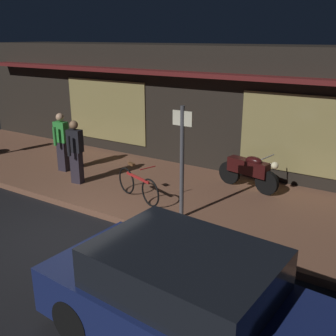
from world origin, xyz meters
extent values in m
plane|color=black|center=(0.00, 0.00, 0.00)|extent=(60.00, 60.00, 0.00)
cube|color=brown|center=(0.00, 3.00, 0.07)|extent=(18.00, 4.00, 0.15)
cube|color=black|center=(0.00, 6.40, 1.80)|extent=(18.00, 2.80, 3.60)
cube|color=olive|center=(-3.20, 4.98, 1.50)|extent=(3.20, 0.04, 2.00)
cube|color=olive|center=(3.20, 4.98, 1.50)|extent=(3.20, 0.04, 2.00)
cube|color=#591919|center=(0.00, 4.75, 2.85)|extent=(16.20, 0.50, 0.12)
cylinder|color=black|center=(1.63, 4.21, 0.45)|extent=(0.61, 0.24, 0.60)
cylinder|color=black|center=(2.71, 4.00, 0.45)|extent=(0.61, 0.24, 0.60)
cube|color=black|center=(2.17, 4.11, 0.73)|extent=(1.13, 0.49, 0.36)
ellipsoid|color=black|center=(2.32, 4.08, 0.93)|extent=(0.48, 0.32, 0.20)
sphere|color=#F9EDB7|center=(2.88, 3.96, 0.93)|extent=(0.18, 0.18, 0.18)
cylinder|color=gray|center=(2.68, 4.00, 1.10)|extent=(0.14, 0.55, 0.03)
torus|color=black|center=(-0.22, 2.22, 0.48)|extent=(0.63, 0.26, 0.66)
torus|color=black|center=(0.72, 1.88, 0.48)|extent=(0.63, 0.26, 0.66)
cube|color=#A51E1E|center=(0.25, 2.05, 0.70)|extent=(0.86, 0.34, 0.06)
cube|color=brown|center=(0.01, 2.14, 0.97)|extent=(0.22, 0.14, 0.06)
cylinder|color=#A51E1E|center=(0.65, 1.91, 1.05)|extent=(0.16, 0.40, 0.02)
cube|color=#28232D|center=(-2.83, 2.64, 0.57)|extent=(0.29, 0.22, 0.85)
cube|color=#2D8C38|center=(-2.83, 2.64, 1.29)|extent=(0.40, 0.25, 0.58)
sphere|color=tan|center=(-2.83, 2.64, 1.71)|extent=(0.22, 0.22, 0.22)
cylinder|color=#2D8C38|center=(-2.81, 2.38, 1.22)|extent=(0.10, 0.10, 0.52)
cylinder|color=#2D8C38|center=(-2.85, 2.90, 1.22)|extent=(0.10, 0.10, 0.52)
cube|color=#28232D|center=(-1.78, 2.11, 0.57)|extent=(0.30, 0.24, 0.85)
cube|color=black|center=(-1.78, 2.11, 1.29)|extent=(0.41, 0.27, 0.58)
sphere|color=#8C6647|center=(-1.78, 2.11, 1.71)|extent=(0.22, 0.22, 0.22)
cylinder|color=black|center=(-1.74, 1.86, 1.22)|extent=(0.10, 0.10, 0.52)
cylinder|color=black|center=(-1.81, 2.37, 1.22)|extent=(0.10, 0.10, 0.52)
cylinder|color=#47474C|center=(1.61, 1.77, 1.35)|extent=(0.09, 0.09, 2.40)
cube|color=beige|center=(1.61, 1.77, 2.30)|extent=(0.44, 0.03, 0.30)
cylinder|color=black|center=(2.30, -0.42, 0.32)|extent=(0.65, 0.27, 0.64)
cylinder|color=black|center=(2.19, -1.97, 0.32)|extent=(0.65, 0.27, 0.64)
cube|color=#141E4C|center=(3.59, -1.30, 0.55)|extent=(4.22, 2.06, 0.68)
cube|color=black|center=(3.44, -1.29, 1.10)|extent=(2.31, 1.76, 0.64)
camera|label=1|loc=(5.52, -4.95, 3.85)|focal=42.45mm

